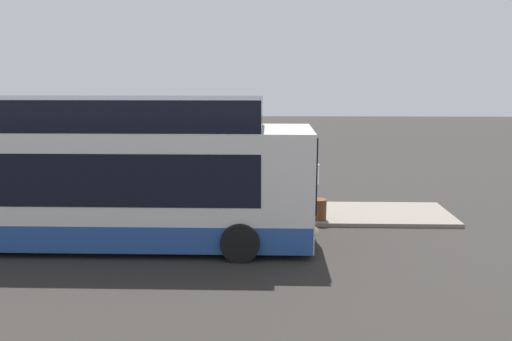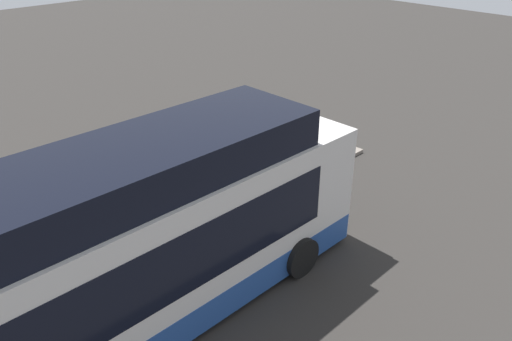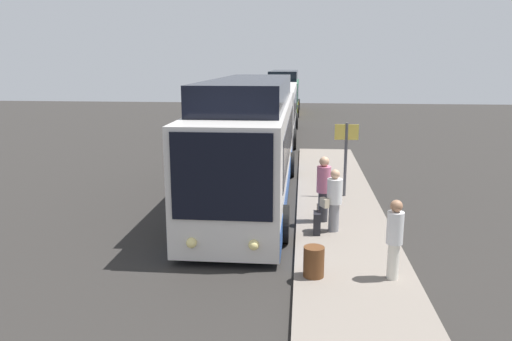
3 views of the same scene
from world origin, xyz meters
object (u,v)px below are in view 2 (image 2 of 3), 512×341
Objects in this scene: passenger_waiting at (179,189)px; trash_bin at (270,178)px; bus_lead at (112,262)px; passenger_with_bags at (233,144)px; passenger_boarding at (159,199)px; sign_post at (32,208)px; suitcase at (198,210)px.

trash_bin is at bearing 141.58° from passenger_waiting.
bus_lead reaches higher than trash_bin.
passenger_waiting is (3.38, 2.57, -0.80)m from bus_lead.
passenger_with_bags is 2.62× the size of trash_bin.
passenger_with_bags is at bearing 172.76° from passenger_waiting.
bus_lead is at bearing -110.61° from passenger_with_bags.
bus_lead is 7.29m from passenger_with_bags.
passenger_boarding is 1.11× the size of passenger_waiting.
trash_bin is (2.94, -0.57, -0.57)m from passenger_waiting.
sign_post reaches higher than trash_bin.
passenger_waiting is (0.82, 0.24, -0.12)m from passenger_boarding.
bus_lead is at bearing -149.52° from suitcase.
suitcase is at bearing 92.55° from passenger_waiting.
passenger_boarding is at bearing 169.73° from suitcase.
passenger_with_bags is 3.11m from suitcase.
passenger_boarding is at bearing -16.37° from sign_post.
bus_lead is at bearing -85.51° from sign_post.
bus_lead is 4.32m from passenger_waiting.
bus_lead is 4.75× the size of sign_post.
passenger_with_bags is (6.27, 3.64, -0.76)m from bus_lead.
trash_bin is (3.75, -0.33, -0.69)m from passenger_boarding.
suitcase is (1.07, -0.19, -0.72)m from passenger_boarding.
passenger_boarding is 0.75× the size of sign_post.
bus_lead is 6.88× the size of passenger_with_bags.
passenger_waiting is 3.74m from sign_post.
passenger_with_bags reaches higher than trash_bin.
passenger_with_bags is at bearing 29.58° from suitcase.
suitcase is (0.25, -0.44, -0.60)m from passenger_waiting.
bus_lead is at bearing -162.41° from trash_bin.
passenger_waiting is 3.08m from passenger_with_bags.
trash_bin is (0.04, -1.63, -0.61)m from passenger_with_bags.
passenger_waiting is 2.58× the size of trash_bin.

